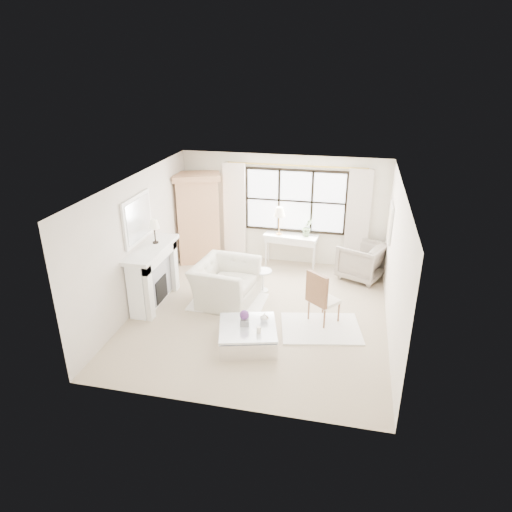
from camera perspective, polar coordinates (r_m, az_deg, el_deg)
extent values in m
plane|color=#BEAA8D|center=(9.30, 0.42, -7.23)|extent=(5.50, 5.50, 0.00)
plane|color=white|center=(8.26, 0.48, 9.11)|extent=(5.50, 5.50, 0.00)
plane|color=white|center=(11.23, 3.39, 5.78)|extent=(5.00, 0.00, 5.00)
plane|color=beige|center=(6.33, -4.83, -9.05)|extent=(5.00, 0.00, 5.00)
plane|color=beige|center=(9.49, -14.48, 1.70)|extent=(0.00, 5.50, 5.50)
plane|color=white|center=(8.57, 17.02, -0.97)|extent=(0.00, 5.50, 5.50)
cube|color=silver|center=(11.10, 4.94, 6.87)|extent=(2.40, 0.02, 1.50)
cylinder|color=#B99840|center=(10.83, 5.06, 11.20)|extent=(3.30, 0.04, 0.04)
cube|color=white|center=(11.42, -2.68, 5.48)|extent=(0.55, 0.10, 2.47)
cube|color=beige|center=(11.05, 12.56, 4.33)|extent=(0.55, 0.10, 2.47)
cube|color=white|center=(9.70, -12.92, -2.56)|extent=(0.34, 1.50, 1.18)
cube|color=silver|center=(9.66, -11.98, -2.98)|extent=(0.03, 1.22, 0.97)
cube|color=black|center=(9.75, -11.82, -4.10)|extent=(0.06, 0.52, 0.50)
cube|color=white|center=(9.43, -13.04, 0.86)|extent=(0.58, 1.66, 0.08)
cube|color=white|center=(9.32, -14.62, 4.49)|extent=(0.05, 1.15, 0.95)
cube|color=silver|center=(9.30, -14.45, 4.48)|extent=(0.02, 1.00, 0.80)
cube|color=white|center=(10.08, 16.44, 3.97)|extent=(0.04, 0.62, 0.82)
cube|color=beige|center=(10.08, 16.33, 3.98)|extent=(0.01, 0.52, 0.72)
cylinder|color=black|center=(9.61, -12.44, 1.68)|extent=(0.12, 0.12, 0.03)
cylinder|color=black|center=(9.55, -12.52, 2.60)|extent=(0.03, 0.03, 0.30)
cone|color=#F9ECCB|center=(9.47, -12.65, 3.96)|extent=(0.22, 0.22, 0.18)
cube|color=tan|center=(11.42, -7.20, 4.35)|extent=(1.15, 0.91, 2.10)
cube|color=tan|center=(11.11, -7.50, 9.82)|extent=(1.29, 1.05, 0.14)
cube|color=white|center=(11.20, 4.38, 2.06)|extent=(1.28, 0.55, 0.14)
cube|color=white|center=(11.17, 4.39, 2.49)|extent=(1.34, 0.59, 0.06)
cylinder|color=#B27E3D|center=(11.17, 2.88, 2.79)|extent=(0.14, 0.14, 0.03)
cylinder|color=#B27E3D|center=(11.09, 2.91, 3.98)|extent=(0.02, 0.02, 0.46)
cone|color=#FFF0D0|center=(10.99, 2.94, 5.55)|extent=(0.28, 0.28, 0.22)
imported|color=#637D53|center=(11.03, 6.44, 3.57)|extent=(0.30, 0.28, 0.45)
cylinder|color=white|center=(10.16, 0.82, -4.32)|extent=(0.26, 0.26, 0.03)
cylinder|color=white|center=(10.05, 0.83, -3.13)|extent=(0.06, 0.06, 0.44)
cylinder|color=white|center=(9.95, 0.84, -1.90)|extent=(0.40, 0.40, 0.03)
cube|color=white|center=(9.72, -3.48, -5.74)|extent=(1.56, 1.12, 0.03)
cube|color=white|center=(8.90, 8.10, -8.93)|extent=(1.67, 1.38, 0.03)
imported|color=beige|center=(9.59, -3.87, -3.33)|extent=(1.32, 1.47, 0.87)
imported|color=gray|center=(10.88, 13.05, -0.58)|extent=(1.25, 1.23, 0.86)
cube|color=white|center=(8.93, 8.54, -5.53)|extent=(0.66, 0.66, 0.07)
cube|color=brown|center=(8.63, 7.61, -4.14)|extent=(0.40, 0.34, 0.60)
cube|color=white|center=(8.30, -1.04, -10.10)|extent=(1.22, 1.22, 0.32)
cube|color=silver|center=(8.19, -1.05, -8.93)|extent=(1.22, 1.22, 0.04)
cube|color=gray|center=(8.20, -1.45, -8.23)|extent=(0.19, 0.19, 0.12)
sphere|color=#602F76|center=(8.13, -1.46, -7.36)|extent=(0.17, 0.17, 0.17)
cylinder|color=white|center=(7.98, 0.35, -9.21)|extent=(0.08, 0.08, 0.12)
imported|color=white|center=(8.28, 1.04, -7.67)|extent=(0.19, 0.19, 0.17)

